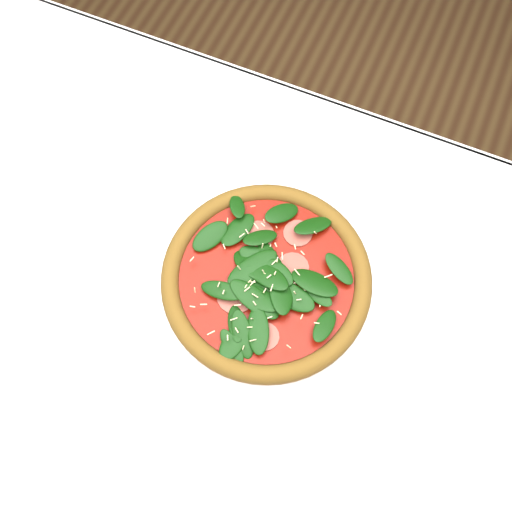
% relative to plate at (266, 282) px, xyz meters
% --- Properties ---
extents(ground, '(6.00, 6.00, 0.00)m').
position_rel_plate_xyz_m(ground, '(-0.04, -0.07, -0.76)').
color(ground, brown).
rests_on(ground, ground).
extents(dining_table, '(1.21, 0.81, 0.75)m').
position_rel_plate_xyz_m(dining_table, '(-0.04, -0.07, -0.11)').
color(dining_table, white).
rests_on(dining_table, ground).
extents(plate, '(0.33, 0.33, 0.01)m').
position_rel_plate_xyz_m(plate, '(0.00, 0.00, 0.00)').
color(plate, silver).
rests_on(plate, dining_table).
extents(pizza, '(0.31, 0.31, 0.04)m').
position_rel_plate_xyz_m(pizza, '(0.00, 0.00, 0.02)').
color(pizza, '#985F24').
rests_on(pizza, plate).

